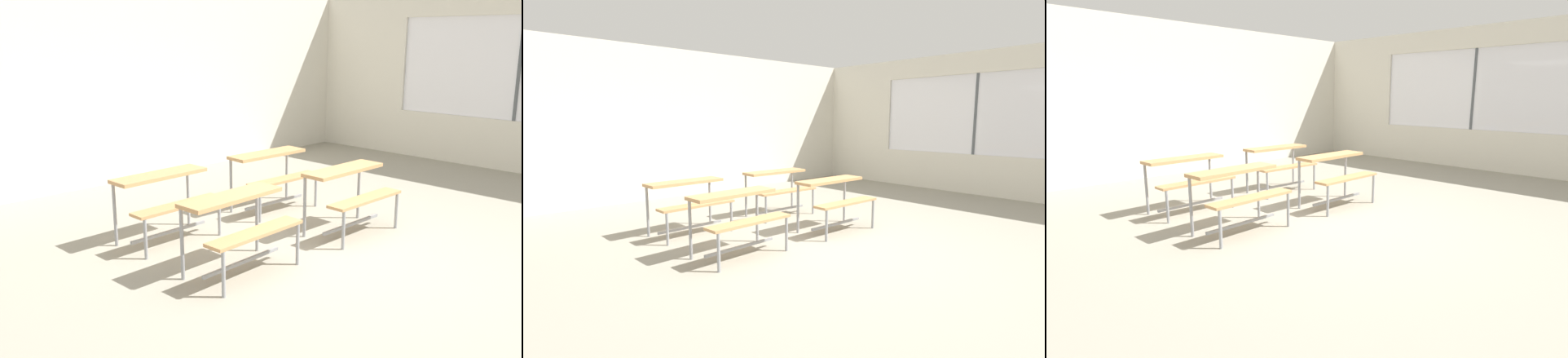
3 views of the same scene
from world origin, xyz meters
The scene contains 6 objects.
ground centered at (0.00, 0.00, -0.03)m, with size 10.00×9.00×0.05m, color gray.
wall_back centered at (0.00, 4.50, 1.50)m, with size 10.00×0.12×3.00m, color silver.
desk_bench_r0c0 centered at (-1.10, 0.55, 0.56)m, with size 1.13×0.64×0.74m.
desk_bench_r0c1 centered at (0.57, 0.50, 0.56)m, with size 1.10×0.60×0.74m.
desk_bench_r1c0 centered at (-1.09, 1.75, 0.56)m, with size 1.12×0.62×0.74m.
desk_bench_r1c1 centered at (0.58, 1.76, 0.56)m, with size 1.12×0.63×0.74m.
Camera 1 is at (-4.51, -3.22, 2.18)m, focal length 38.94 mm.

